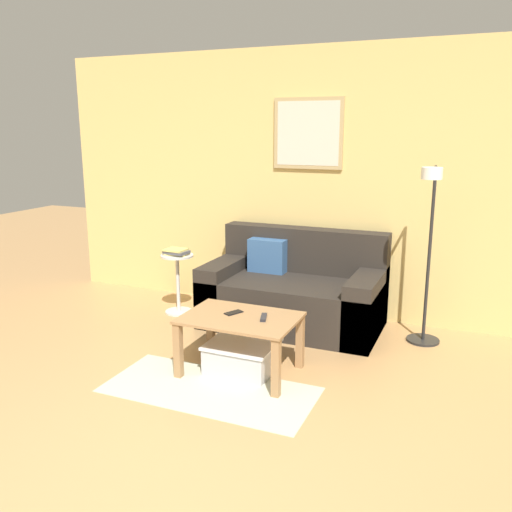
% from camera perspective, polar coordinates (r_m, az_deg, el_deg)
% --- Properties ---
extents(ground_plane, '(16.00, 16.00, 0.00)m').
position_cam_1_polar(ground_plane, '(3.03, -13.09, -23.72)').
color(ground_plane, tan).
extents(wall_back, '(5.60, 0.09, 2.55)m').
position_cam_1_polar(wall_back, '(5.28, 6.50, 7.58)').
color(wall_back, '#D6B76B').
rests_on(wall_back, ground_plane).
extents(area_rug, '(1.50, 0.69, 0.01)m').
position_cam_1_polar(area_rug, '(3.96, -4.91, -13.82)').
color(area_rug, '#B2B79E').
rests_on(area_rug, ground_plane).
extents(couch, '(1.61, 0.87, 0.87)m').
position_cam_1_polar(couch, '(5.07, 4.00, -3.94)').
color(couch, '#28231E').
rests_on(couch, ground_plane).
extents(coffee_table, '(0.85, 0.59, 0.44)m').
position_cam_1_polar(coffee_table, '(4.07, -1.67, -7.54)').
color(coffee_table, '#997047').
rests_on(coffee_table, ground_plane).
extents(storage_bin, '(0.51, 0.44, 0.22)m').
position_cam_1_polar(storage_bin, '(4.19, -1.47, -10.51)').
color(storage_bin, '#B2B2B7').
rests_on(storage_bin, ground_plane).
extents(floor_lamp, '(0.28, 0.53, 1.52)m').
position_cam_1_polar(floor_lamp, '(4.59, 17.69, 0.96)').
color(floor_lamp, black).
rests_on(floor_lamp, ground_plane).
extents(side_table, '(0.32, 0.32, 0.59)m').
position_cam_1_polar(side_table, '(5.42, -8.23, -2.35)').
color(side_table, silver).
rests_on(side_table, ground_plane).
extents(book_stack, '(0.24, 0.19, 0.06)m').
position_cam_1_polar(book_stack, '(5.35, -8.39, 0.44)').
color(book_stack, '#D8C666').
rests_on(book_stack, side_table).
extents(remote_control, '(0.08, 0.16, 0.02)m').
position_cam_1_polar(remote_control, '(3.99, 0.81, -6.47)').
color(remote_control, '#232328').
rests_on(remote_control, coffee_table).
extents(cell_phone, '(0.12, 0.15, 0.01)m').
position_cam_1_polar(cell_phone, '(4.11, -2.37, -5.98)').
color(cell_phone, black).
rests_on(cell_phone, coffee_table).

